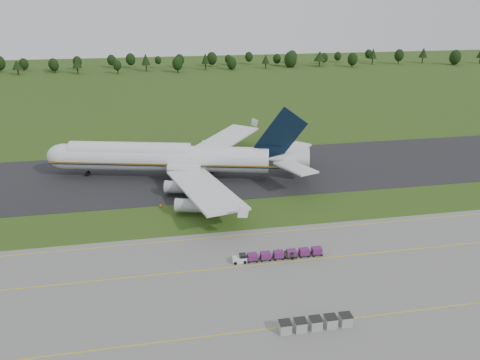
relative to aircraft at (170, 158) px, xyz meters
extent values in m
plane|color=#2A4514|center=(12.21, -26.34, -5.85)|extent=(600.00, 600.00, 0.00)
cube|color=slate|center=(12.21, -60.34, -5.82)|extent=(300.00, 52.00, 0.06)
cube|color=black|center=(12.21, 1.66, -5.81)|extent=(300.00, 40.00, 0.08)
cube|color=gold|center=(12.21, -48.34, -5.78)|extent=(300.00, 0.25, 0.01)
cube|color=gold|center=(12.21, -66.34, -5.78)|extent=(300.00, 0.20, 0.01)
cube|color=gold|center=(12.21, -36.34, -5.78)|extent=(120.00, 0.20, 0.01)
cylinder|color=black|center=(-86.53, 196.78, -4.17)|extent=(0.70, 0.70, 3.34)
cone|color=black|center=(-86.53, 196.78, 0.47)|extent=(6.41, 6.41, 5.95)
cylinder|color=black|center=(-65.24, 201.50, -4.27)|extent=(0.70, 0.70, 3.14)
sphere|color=black|center=(-65.24, 201.50, -1.04)|extent=(5.65, 5.65, 5.65)
cylinder|color=black|center=(-50.05, 193.97, -3.94)|extent=(0.70, 0.70, 3.82)
cone|color=black|center=(-50.05, 193.97, 1.36)|extent=(6.11, 6.11, 6.78)
cylinder|color=black|center=(-25.02, 189.12, -4.04)|extent=(0.70, 0.70, 3.61)
sphere|color=black|center=(-25.02, 189.12, -0.34)|extent=(5.20, 5.20, 5.20)
cylinder|color=black|center=(-7.08, 196.81, -3.78)|extent=(0.70, 0.70, 4.13)
cone|color=black|center=(-7.08, 196.81, 1.96)|extent=(5.94, 5.94, 7.35)
cylinder|color=black|center=(12.95, 187.76, -3.98)|extent=(0.70, 0.70, 3.73)
sphere|color=black|center=(12.95, 187.76, -0.15)|extent=(6.65, 6.65, 6.65)
cylinder|color=black|center=(32.09, 196.35, -3.86)|extent=(0.70, 0.70, 3.97)
cone|color=black|center=(32.09, 196.35, 1.65)|extent=(5.32, 5.32, 7.06)
cylinder|color=black|center=(49.33, 193.32, -4.40)|extent=(0.70, 0.70, 2.89)
sphere|color=black|center=(49.33, 193.32, -1.43)|extent=(6.53, 6.53, 6.53)
cylinder|color=black|center=(73.29, 195.27, -4.15)|extent=(0.70, 0.70, 3.39)
cone|color=black|center=(73.29, 195.27, 0.55)|extent=(5.34, 5.34, 6.02)
cylinder|color=black|center=(91.51, 197.63, -4.16)|extent=(0.70, 0.70, 3.38)
sphere|color=black|center=(91.51, 197.63, -0.68)|extent=(8.77, 8.77, 8.77)
cylinder|color=black|center=(112.49, 197.31, -3.93)|extent=(0.70, 0.70, 3.84)
cone|color=black|center=(112.49, 197.31, 1.41)|extent=(8.34, 8.34, 6.83)
cylinder|color=black|center=(133.91, 190.02, -4.05)|extent=(0.70, 0.70, 3.59)
sphere|color=black|center=(133.91, 190.02, -0.36)|extent=(6.91, 6.91, 6.91)
cylinder|color=black|center=(154.17, 201.24, -3.82)|extent=(0.70, 0.70, 4.05)
cone|color=black|center=(154.17, 201.24, 1.80)|extent=(5.86, 5.86, 7.19)
cylinder|color=black|center=(173.16, 198.50, -3.79)|extent=(0.70, 0.70, 4.12)
sphere|color=black|center=(173.16, 198.50, 0.44)|extent=(6.69, 6.69, 6.69)
cylinder|color=black|center=(193.28, 200.36, -3.83)|extent=(0.70, 0.70, 4.03)
cone|color=black|center=(193.28, 200.36, 1.76)|extent=(6.08, 6.08, 7.16)
cylinder|color=black|center=(210.80, 187.42, -4.08)|extent=(0.70, 0.70, 3.54)
sphere|color=black|center=(210.80, 187.42, -0.45)|extent=(8.03, 8.03, 8.03)
cylinder|color=black|center=(232.95, 189.88, -3.76)|extent=(0.70, 0.70, 4.17)
cylinder|color=silver|center=(-1.29, 0.32, -0.21)|extent=(56.41, 20.38, 7.00)
cylinder|color=silver|center=(-10.73, 2.66, 1.44)|extent=(33.39, 13.26, 5.46)
sphere|color=silver|center=(-28.65, 7.12, -0.21)|extent=(7.00, 7.00, 7.00)
cone|color=silver|center=(31.26, -7.76, 0.28)|extent=(11.98, 9.03, 6.65)
cube|color=#BD791C|center=(-2.14, -3.09, -0.79)|extent=(60.40, 15.05, 0.34)
cube|color=silver|center=(6.92, -20.85, -1.08)|extent=(16.41, 34.35, 0.53)
cube|color=silver|center=(15.87, 15.19, -1.08)|extent=(28.67, 31.58, 0.53)
cylinder|color=#9C9FA5|center=(1.36, -12.96, -3.51)|extent=(7.35, 4.66, 3.11)
cylinder|color=#9C9FA5|center=(3.34, -24.47, -3.51)|extent=(7.35, 4.66, 3.11)
cylinder|color=#9C9FA5|center=(7.27, 10.82, -3.51)|extent=(7.35, 4.66, 3.11)
cylinder|color=#9C9FA5|center=(14.39, 20.07, -3.51)|extent=(7.35, 4.66, 3.11)
cube|color=black|center=(28.91, -7.18, 6.82)|extent=(13.89, 3.93, 15.61)
cube|color=silver|center=(30.91, -15.19, 0.57)|extent=(9.00, 13.67, 0.44)
cube|color=silver|center=(34.43, -1.03, 0.57)|extent=(12.80, 12.63, 0.44)
cylinder|color=slate|center=(-22.99, 5.71, -4.78)|extent=(0.35, 0.35, 2.14)
cylinder|color=black|center=(-22.99, 5.71, -5.22)|extent=(1.44, 1.15, 1.26)
cylinder|color=slate|center=(3.31, -5.33, -4.78)|extent=(0.35, 0.35, 2.14)
cylinder|color=black|center=(3.31, -5.33, -5.22)|extent=(1.44, 1.15, 1.26)
cylinder|color=slate|center=(5.42, 3.16, -4.78)|extent=(0.35, 0.35, 2.14)
cylinder|color=black|center=(5.42, 3.16, -5.22)|extent=(1.44, 1.15, 1.26)
cube|color=silver|center=(10.66, -46.87, -5.22)|extent=(2.66, 1.43, 1.13)
cylinder|color=black|center=(9.74, -47.58, -5.48)|extent=(0.61, 0.23, 0.61)
cube|color=black|center=(13.12, -46.87, -5.43)|extent=(2.05, 1.54, 0.12)
cube|color=#581A53|center=(13.12, -46.87, -4.81)|extent=(1.84, 1.43, 1.13)
cylinder|color=black|center=(12.30, -47.58, -5.61)|extent=(0.35, 0.15, 0.35)
cube|color=black|center=(15.68, -46.87, -5.43)|extent=(2.05, 1.54, 0.12)
cube|color=#581A53|center=(15.68, -46.87, -4.81)|extent=(1.84, 1.43, 1.13)
cylinder|color=black|center=(14.86, -47.58, -5.61)|extent=(0.35, 0.15, 0.35)
cube|color=black|center=(18.24, -46.87, -5.43)|extent=(2.05, 1.54, 0.12)
cube|color=#581A53|center=(18.24, -46.87, -4.81)|extent=(1.84, 1.43, 1.13)
cylinder|color=black|center=(17.42, -47.58, -5.61)|extent=(0.35, 0.15, 0.35)
cube|color=black|center=(20.80, -46.87, -5.43)|extent=(2.05, 1.54, 0.12)
cube|color=#581A53|center=(20.80, -46.87, -4.81)|extent=(1.84, 1.43, 1.13)
cylinder|color=black|center=(19.98, -47.58, -5.61)|extent=(0.35, 0.15, 0.35)
cube|color=black|center=(23.37, -46.87, -5.43)|extent=(2.05, 1.54, 0.12)
cube|color=#581A53|center=(23.37, -46.87, -4.81)|extent=(1.84, 1.43, 1.13)
cylinder|color=black|center=(22.55, -47.58, -5.61)|extent=(0.35, 0.15, 0.35)
cube|color=black|center=(25.93, -46.87, -5.43)|extent=(2.05, 1.54, 0.12)
cube|color=#581A53|center=(25.93, -46.87, -4.81)|extent=(1.84, 1.43, 1.13)
cylinder|color=black|center=(25.11, -47.58, -5.61)|extent=(0.35, 0.15, 0.35)
cylinder|color=black|center=(10.66, -46.87, -5.48)|extent=(0.61, 0.23, 0.61)
cube|color=#252C1F|center=(20.29, -46.97, -5.22)|extent=(2.33, 1.83, 1.12)
cylinder|color=black|center=(19.58, -47.59, -5.50)|extent=(0.57, 0.20, 0.57)
cylinder|color=black|center=(21.01, -46.36, -5.50)|extent=(0.57, 0.20, 0.57)
cube|color=#989898|center=(13.78, -67.49, -4.93)|extent=(1.72, 1.72, 1.72)
cube|color=black|center=(13.78, -67.49, -4.03)|extent=(1.82, 1.82, 0.09)
cube|color=#989898|center=(16.18, -67.49, -4.93)|extent=(1.72, 1.72, 1.72)
cube|color=black|center=(16.18, -67.49, -4.03)|extent=(1.82, 1.82, 0.09)
cube|color=#989898|center=(18.58, -67.49, -4.93)|extent=(1.72, 1.72, 1.72)
cube|color=black|center=(18.58, -67.49, -4.03)|extent=(1.82, 1.82, 0.09)
cube|color=#989898|center=(20.98, -67.49, -4.93)|extent=(1.72, 1.72, 1.72)
cube|color=black|center=(20.98, -67.49, -4.03)|extent=(1.82, 1.82, 0.09)
cube|color=#989898|center=(23.38, -67.49, -4.93)|extent=(1.72, 1.72, 1.72)
cube|color=black|center=(23.38, -67.49, -4.03)|extent=(1.82, 1.82, 0.09)
cube|color=#FA5407|center=(-3.41, -18.98, -5.55)|extent=(0.50, 0.12, 0.60)
cube|color=black|center=(-3.41, -18.98, -5.83)|extent=(0.30, 0.30, 0.04)
cube|color=#FA5407|center=(5.88, -18.98, -5.55)|extent=(0.50, 0.12, 0.60)
cube|color=black|center=(5.88, -18.98, -5.83)|extent=(0.30, 0.30, 0.04)
camera|label=1|loc=(-3.15, -122.15, 41.48)|focal=35.00mm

